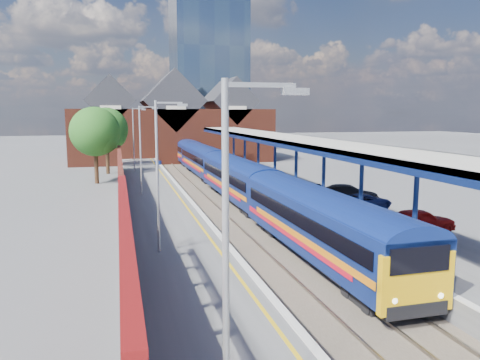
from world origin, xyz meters
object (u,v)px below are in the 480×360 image
at_px(lamp_post_c, 142,144).
at_px(lamp_post_d, 135,135).
at_px(platform_sign, 158,170).
at_px(parked_car_blue, 365,201).
at_px(train, 218,166).
at_px(parked_car_red, 420,220).
at_px(parked_car_dark, 348,193).
at_px(lamp_post_b, 160,167).
at_px(lamp_post_a, 234,259).

xyz_separation_m(lamp_post_c, lamp_post_d, (0.00, 16.00, 0.00)).
bearing_deg(platform_sign, parked_car_blue, -42.14).
height_order(train, parked_car_red, train).
bearing_deg(train, parked_car_dark, -67.82).
bearing_deg(lamp_post_b, lamp_post_c, 90.00).
distance_m(lamp_post_d, platform_sign, 14.25).
distance_m(lamp_post_b, lamp_post_c, 16.00).
bearing_deg(lamp_post_d, train, -43.53).
distance_m(lamp_post_c, parked_car_dark, 16.23).
relative_size(lamp_post_d, parked_car_blue, 1.83).
xyz_separation_m(lamp_post_d, parked_car_red, (13.97, -31.82, -3.35)).
bearing_deg(train, parked_car_red, -75.91).
bearing_deg(lamp_post_b, parked_car_blue, 24.42).
relative_size(train, parked_car_red, 17.40).
height_order(lamp_post_d, parked_car_blue, lamp_post_d).
bearing_deg(train, lamp_post_d, 136.47).
height_order(lamp_post_a, platform_sign, lamp_post_a).
bearing_deg(platform_sign, parked_car_red, -54.72).
xyz_separation_m(lamp_post_a, lamp_post_c, (0.00, 30.00, 0.00)).
distance_m(lamp_post_d, parked_car_blue, 29.43).
height_order(lamp_post_b, parked_car_red, lamp_post_b).
distance_m(train, parked_car_blue, 19.18).
bearing_deg(lamp_post_c, parked_car_dark, -26.46).
bearing_deg(lamp_post_d, parked_car_blue, -61.04).
bearing_deg(parked_car_dark, parked_car_blue, -163.35).
height_order(lamp_post_b, platform_sign, lamp_post_b).
height_order(train, lamp_post_c, lamp_post_c).
height_order(parked_car_red, parked_car_dark, parked_car_dark).
relative_size(lamp_post_b, parked_car_blue, 1.83).
xyz_separation_m(lamp_post_a, lamp_post_d, (0.00, 46.00, 0.00)).
distance_m(lamp_post_a, lamp_post_c, 30.00).
relative_size(parked_car_red, parked_car_dark, 0.85).
distance_m(parked_car_dark, parked_car_blue, 2.50).
distance_m(lamp_post_b, parked_car_red, 14.37).
distance_m(platform_sign, parked_car_blue, 17.29).
relative_size(lamp_post_c, platform_sign, 2.80).
bearing_deg(parked_car_dark, train, 40.39).
xyz_separation_m(train, lamp_post_c, (-7.86, -8.54, 2.87)).
bearing_deg(lamp_post_a, lamp_post_b, 90.00).
height_order(lamp_post_c, platform_sign, lamp_post_c).
height_order(parked_car_dark, parked_car_blue, parked_car_dark).
bearing_deg(lamp_post_d, platform_sign, -84.44).
height_order(lamp_post_b, parked_car_dark, lamp_post_b).
relative_size(platform_sign, parked_car_dark, 0.56).
xyz_separation_m(lamp_post_c, parked_car_red, (13.97, -15.82, -3.35)).
bearing_deg(parked_car_dark, platform_sign, 72.99).
xyz_separation_m(platform_sign, parked_car_dark, (12.86, -9.08, -1.04)).
xyz_separation_m(platform_sign, parked_car_red, (12.61, -17.82, -1.04)).
xyz_separation_m(lamp_post_a, lamp_post_b, (0.00, 14.00, 0.00)).
distance_m(lamp_post_a, platform_sign, 32.11).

